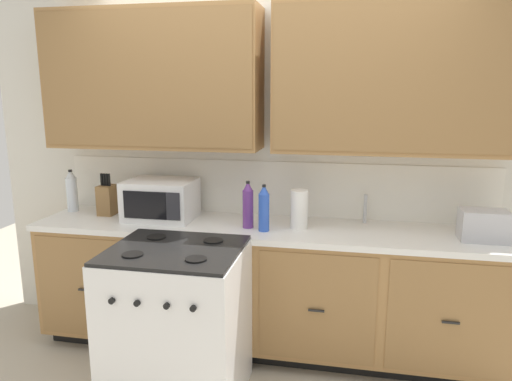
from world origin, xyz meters
TOP-DOWN VIEW (x-y plane):
  - ground_plane at (0.00, 0.00)m, footprint 8.00×8.00m
  - wall_unit at (0.00, 0.50)m, footprint 4.35×0.40m
  - counter_run at (0.00, 0.30)m, footprint 3.18×0.64m
  - stove_range at (-0.40, -0.33)m, footprint 0.76×0.68m
  - microwave at (-0.75, 0.34)m, footprint 0.48×0.37m
  - toaster at (1.38, 0.25)m, footprint 0.28×0.18m
  - knife_block at (-1.19, 0.37)m, footprint 0.11×0.14m
  - sink_faucet at (0.68, 0.51)m, footprint 0.02×0.02m
  - paper_towel_roll at (0.24, 0.29)m, footprint 0.12×0.12m
  - bottle_violet at (-0.09, 0.24)m, footprint 0.07×0.07m
  - bottle_blue at (0.02, 0.18)m, footprint 0.07×0.07m
  - bottle_clear at (-1.50, 0.41)m, footprint 0.08×0.08m

SIDE VIEW (x-z plane):
  - ground_plane at x=0.00m, z-range 0.00..0.00m
  - counter_run at x=0.00m, z-range 0.01..0.93m
  - stove_range at x=-0.40m, z-range 0.00..0.95m
  - toaster at x=1.38m, z-range 0.92..1.11m
  - sink_faucet at x=0.68m, z-range 0.91..1.11m
  - knife_block at x=-1.19m, z-range 0.88..1.19m
  - paper_towel_roll at x=0.24m, z-range 0.91..1.17m
  - microwave at x=-0.75m, z-range 0.91..1.19m
  - bottle_blue at x=0.02m, z-range 0.91..1.22m
  - bottle_violet at x=-0.09m, z-range 0.91..1.23m
  - bottle_clear at x=-1.50m, z-range 0.91..1.23m
  - wall_unit at x=0.00m, z-range 0.41..2.92m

